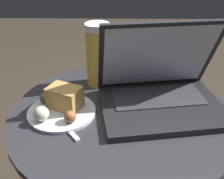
# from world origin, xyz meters

# --- Properties ---
(table) EXTENTS (0.62, 0.62, 0.54)m
(table) POSITION_xyz_m (0.00, 0.00, 0.39)
(table) COLOR #515156
(table) RESTS_ON ground_plane
(laptop) EXTENTS (0.37, 0.30, 0.25)m
(laptop) POSITION_xyz_m (0.11, 0.03, 0.59)
(laptop) COLOR #232326
(laptop) RESTS_ON table
(beer_glass) EXTENTS (0.08, 0.08, 0.20)m
(beer_glass) POSITION_xyz_m (-0.07, 0.16, 0.64)
(beer_glass) COLOR gold
(beer_glass) RESTS_ON table
(snack_plate) EXTENTS (0.19, 0.19, 0.07)m
(snack_plate) POSITION_xyz_m (-0.16, -0.01, 0.56)
(snack_plate) COLOR silver
(snack_plate) RESTS_ON table
(fork) EXTENTS (0.13, 0.16, 0.00)m
(fork) POSITION_xyz_m (-0.17, -0.04, 0.54)
(fork) COLOR silver
(fork) RESTS_ON table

